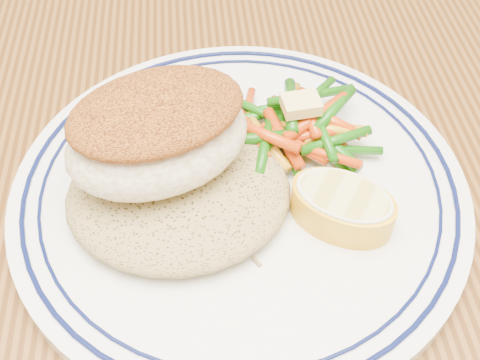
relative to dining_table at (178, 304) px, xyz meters
name	(u,v)px	position (x,y,z in m)	size (l,w,h in m)	color
dining_table	(178,304)	(0.00, 0.00, 0.00)	(1.50, 0.90, 0.75)	#49290E
plate	(240,191)	(0.05, 0.02, 0.11)	(0.29, 0.29, 0.02)	white
rice_pilaf	(178,190)	(0.01, 0.01, 0.12)	(0.14, 0.12, 0.03)	olive
fish_fillet	(158,133)	(0.00, 0.02, 0.16)	(0.13, 0.11, 0.05)	white
vegetable_pile	(297,128)	(0.09, 0.05, 0.13)	(0.11, 0.09, 0.03)	orange
butter_pat	(301,104)	(0.09, 0.05, 0.14)	(0.02, 0.02, 0.01)	#FFE07C
lemon_wedge	(342,206)	(0.11, -0.02, 0.13)	(0.08, 0.08, 0.02)	yellow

